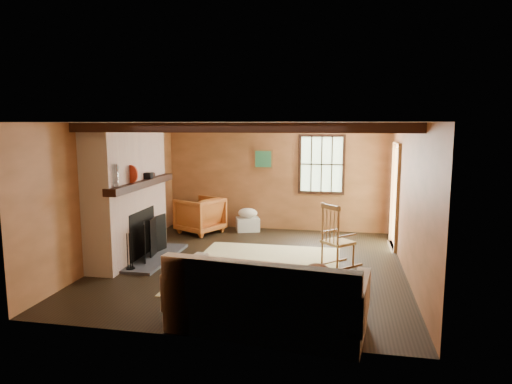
% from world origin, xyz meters
% --- Properties ---
extents(ground, '(5.50, 5.50, 0.00)m').
position_xyz_m(ground, '(0.00, 0.00, 0.00)').
color(ground, black).
rests_on(ground, ground).
extents(room_envelope, '(5.02, 5.52, 2.44)m').
position_xyz_m(room_envelope, '(0.22, 0.26, 1.63)').
color(room_envelope, '#B0673E').
rests_on(room_envelope, ground).
extents(fireplace, '(1.02, 2.30, 2.40)m').
position_xyz_m(fireplace, '(-2.23, -0.00, 1.10)').
color(fireplace, '#9F553D').
rests_on(fireplace, ground).
extents(rug, '(2.50, 3.00, 0.01)m').
position_xyz_m(rug, '(0.20, -0.20, 0.00)').
color(rug, beige).
rests_on(rug, ground).
extents(rocking_chair, '(0.84, 0.84, 1.08)m').
position_xyz_m(rocking_chair, '(1.39, 0.17, 0.46)').
color(rocking_chair, tan).
rests_on(rocking_chair, ground).
extents(sofa, '(2.37, 1.27, 0.91)m').
position_xyz_m(sofa, '(0.65, -2.41, 0.33)').
color(sofa, silver).
rests_on(sofa, ground).
extents(firewood_pile, '(0.62, 0.11, 0.23)m').
position_xyz_m(firewood_pile, '(-2.07, 2.60, 0.11)').
color(firewood_pile, brown).
rests_on(firewood_pile, ground).
extents(laundry_basket, '(0.60, 0.53, 0.30)m').
position_xyz_m(laundry_basket, '(-0.60, 2.43, 0.15)').
color(laundry_basket, silver).
rests_on(laundry_basket, ground).
extents(basket_pillow, '(0.44, 0.35, 0.22)m').
position_xyz_m(basket_pillow, '(-0.60, 2.43, 0.41)').
color(basket_pillow, silver).
rests_on(basket_pillow, laundry_basket).
extents(armchair, '(1.16, 1.15, 0.79)m').
position_xyz_m(armchair, '(-1.60, 2.06, 0.39)').
color(armchair, '#BF6026').
rests_on(armchair, ground).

